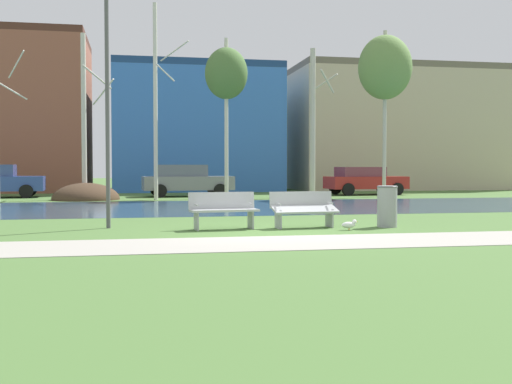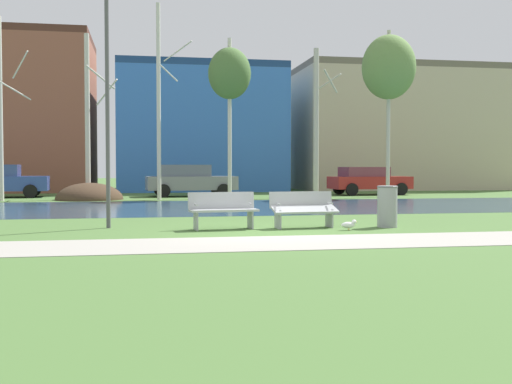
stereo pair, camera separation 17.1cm
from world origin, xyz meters
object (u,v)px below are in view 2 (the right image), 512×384
(trash_bin, at_px, (387,206))
(streetlamp, at_px, (107,60))
(seagull, at_px, (349,225))
(parked_hatch_third_red, at_px, (368,180))
(parked_sedan_second_grey, at_px, (189,180))
(bench_left, at_px, (223,209))
(bench_right, at_px, (303,208))

(trash_bin, height_order, streetlamp, streetlamp)
(seagull, bearing_deg, parked_hatch_third_red, 68.29)
(trash_bin, distance_m, parked_sedan_second_grey, 17.30)
(trash_bin, bearing_deg, streetlamp, 171.59)
(seagull, bearing_deg, parked_sedan_second_grey, 97.80)
(streetlamp, relative_size, parked_hatch_third_red, 1.44)
(parked_sedan_second_grey, distance_m, parked_hatch_third_red, 9.38)
(bench_left, height_order, streetlamp, streetlamp)
(parked_hatch_third_red, bearing_deg, parked_sedan_second_grey, -179.67)
(bench_left, relative_size, parked_sedan_second_grey, 0.36)
(bench_right, height_order, parked_sedan_second_grey, parked_sedan_second_grey)
(streetlamp, xyz_separation_m, parked_hatch_third_red, (12.49, 16.00, -3.23))
(parked_sedan_second_grey, height_order, parked_hatch_third_red, parked_sedan_second_grey)
(seagull, bearing_deg, bench_left, 165.07)
(bench_left, distance_m, trash_bin, 4.01)
(parked_hatch_third_red, bearing_deg, bench_left, -120.34)
(bench_left, height_order, trash_bin, trash_bin)
(bench_left, relative_size, streetlamp, 0.27)
(trash_bin, bearing_deg, bench_right, 174.46)
(bench_left, xyz_separation_m, seagull, (2.84, -0.76, -0.34))
(streetlamp, height_order, parked_sedan_second_grey, streetlamp)
(seagull, distance_m, streetlamp, 6.91)
(bench_left, distance_m, bench_right, 1.95)
(bench_left, distance_m, parked_hatch_third_red, 19.45)
(trash_bin, bearing_deg, parked_sedan_second_grey, 101.87)
(trash_bin, xyz_separation_m, parked_sedan_second_grey, (-3.56, 16.93, 0.30))
(seagull, bearing_deg, bench_right, 139.65)
(trash_bin, relative_size, parked_sedan_second_grey, 0.22)
(trash_bin, bearing_deg, bench_left, 177.15)
(bench_left, height_order, bench_right, same)
(bench_right, distance_m, trash_bin, 2.06)
(seagull, xyz_separation_m, parked_hatch_third_red, (6.98, 17.54, 0.64))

